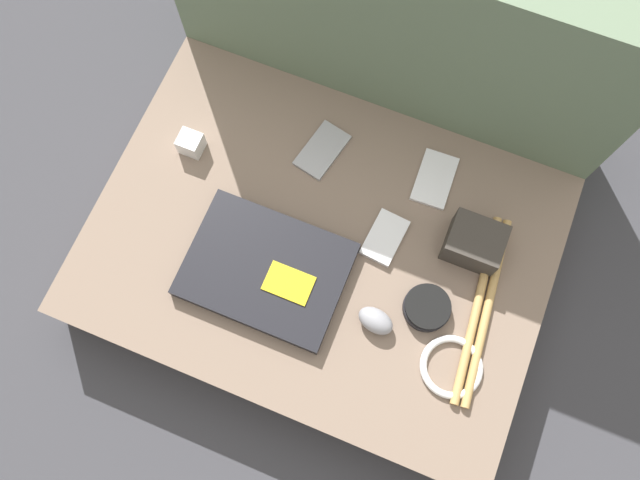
{
  "coord_description": "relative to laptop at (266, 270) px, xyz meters",
  "views": [
    {
      "loc": [
        0.13,
        -0.33,
        1.33
      ],
      "look_at": [
        0.0,
        0.0,
        0.17
      ],
      "focal_mm": 35.0,
      "sensor_mm": 36.0,
      "label": 1
    }
  ],
  "objects": [
    {
      "name": "couch_backrest",
      "position": [
        0.07,
        0.52,
        0.12
      ],
      "size": [
        0.9,
        0.2,
        0.56
      ],
      "color": "#60755B",
      "rests_on": "ground_plane"
    },
    {
      "name": "phone_small",
      "position": [
        0.19,
        0.15,
        -0.01
      ],
      "size": [
        0.07,
        0.11,
        0.01
      ],
      "rotation": [
        0.0,
        0.0,
        -0.09
      ],
      "color": "silver",
      "rests_on": "couch_seat"
    },
    {
      "name": "phone_silver",
      "position": [
        0.24,
        0.31,
        -0.01
      ],
      "size": [
        0.08,
        0.12,
        0.01
      ],
      "rotation": [
        0.0,
        0.0,
        0.04
      ],
      "color": "silver",
      "rests_on": "couch_seat"
    },
    {
      "name": "laptop",
      "position": [
        0.0,
        0.0,
        0.0
      ],
      "size": [
        0.3,
        0.23,
        0.03
      ],
      "rotation": [
        0.0,
        0.0,
        -0.0
      ],
      "color": "black",
      "rests_on": "couch_seat"
    },
    {
      "name": "charger_brick",
      "position": [
        -0.25,
        0.18,
        0.01
      ],
      "size": [
        0.05,
        0.04,
        0.04
      ],
      "color": "silver",
      "rests_on": "couch_seat"
    },
    {
      "name": "phone_black",
      "position": [
        0.0,
        0.28,
        -0.01
      ],
      "size": [
        0.09,
        0.13,
        0.01
      ],
      "rotation": [
        0.0,
        0.0,
        -0.22
      ],
      "color": "#99999E",
      "rests_on": "couch_seat"
    },
    {
      "name": "cable_coil",
      "position": [
        0.39,
        -0.04,
        -0.01
      ],
      "size": [
        0.12,
        0.12,
        0.01
      ],
      "color": "white",
      "rests_on": "couch_seat"
    },
    {
      "name": "couch_seat",
      "position": [
        0.07,
        0.09,
        -0.09
      ],
      "size": [
        0.9,
        0.66,
        0.15
      ],
      "color": "#7A6656",
      "rests_on": "ground_plane"
    },
    {
      "name": "speaker_puck",
      "position": [
        0.31,
        0.05,
        -0.0
      ],
      "size": [
        0.09,
        0.09,
        0.03
      ],
      "color": "black",
      "rests_on": "couch_seat"
    },
    {
      "name": "drumstick_pair",
      "position": [
        0.41,
        0.08,
        -0.01
      ],
      "size": [
        0.07,
        0.38,
        0.02
      ],
      "rotation": [
        0.0,
        0.0,
        0.09
      ],
      "color": "tan",
      "rests_on": "couch_seat"
    },
    {
      "name": "ground_plane",
      "position": [
        0.07,
        0.09,
        -0.16
      ],
      "size": [
        8.0,
        8.0,
        0.0
      ],
      "primitive_type": "plane",
      "color": "#38383D"
    },
    {
      "name": "camera_pouch",
      "position": [
        0.35,
        0.19,
        0.02
      ],
      "size": [
        0.11,
        0.09,
        0.07
      ],
      "color": "#38332D",
      "rests_on": "couch_seat"
    },
    {
      "name": "computer_mouse",
      "position": [
        0.23,
        -0.01,
        0.01
      ],
      "size": [
        0.08,
        0.06,
        0.04
      ],
      "rotation": [
        0.0,
        0.0,
        -0.18
      ],
      "color": "gray",
      "rests_on": "couch_seat"
    }
  ]
}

